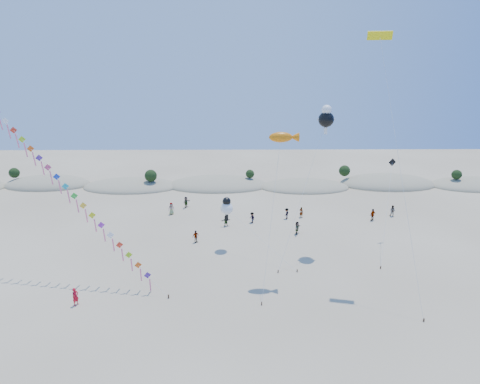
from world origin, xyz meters
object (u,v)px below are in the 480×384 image
at_px(kite_train, 32,150).
at_px(flyer_foreground, 75,297).
at_px(fish_kite, 284,138).
at_px(parafoil_kite, 381,41).

height_order(kite_train, flyer_foreground, kite_train).
distance_m(kite_train, flyer_foreground, 15.51).
bearing_deg(fish_kite, flyer_foreground, -162.42).
distance_m(kite_train, parafoil_kite, 35.69).
bearing_deg(parafoil_kite, kite_train, 178.67).
xyz_separation_m(fish_kite, flyer_foreground, (-19.58, -6.20, -13.70)).
distance_m(fish_kite, flyer_foreground, 24.68).
height_order(parafoil_kite, flyer_foreground, parafoil_kite).
distance_m(fish_kite, parafoil_kite, 12.46).
bearing_deg(fish_kite, kite_train, 176.92).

